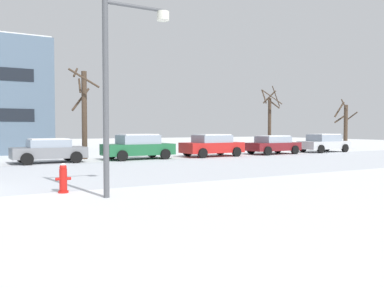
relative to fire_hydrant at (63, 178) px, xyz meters
The scene contains 10 objects.
fire_hydrant is the anchor object (origin of this frame).
street_lamp 3.48m from the fire_hydrant, 47.85° to the right, with size 1.97×0.36×5.45m.
parked_car_gray 10.88m from the fire_hydrant, 83.47° to the left, with size 3.93×2.23×1.34m.
parked_car_green 12.62m from the fire_hydrant, 59.18° to the left, with size 4.34×2.24×1.55m.
parked_car_red 15.84m from the fire_hydrant, 42.39° to the left, with size 4.23×2.25×1.50m.
parked_car_maroon 19.97m from the fire_hydrant, 32.06° to the left, with size 4.14×2.15×1.37m.
parked_car_silver 24.55m from the fire_hydrant, 25.53° to the left, with size 4.37×2.17×1.46m.
tree_far_left 13.33m from the fire_hydrant, 74.06° to the left, with size 1.80×1.84×5.68m.
tree_far_right 22.76m from the fire_hydrant, 34.93° to the left, with size 1.91×1.92×5.25m.
tree_far_mid 31.63m from the fire_hydrant, 25.91° to the left, with size 1.70×1.66×4.66m.
Camera 1 is at (1.38, -13.03, 1.89)m, focal length 36.76 mm.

